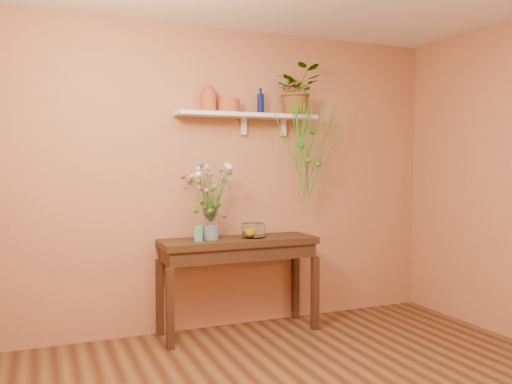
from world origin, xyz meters
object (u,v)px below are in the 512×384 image
object	(u,v)px
glass_bowl	(253,231)
sideboard	(238,252)
glass_vase	(211,226)
blue_bottle	(261,103)
spider_plant	(297,90)
bouquet	(211,185)
terracotta_jug	(209,99)

from	to	relation	value
glass_bowl	sideboard	bearing A→B (deg)	176.33
glass_bowl	glass_vase	bearing A→B (deg)	178.41
blue_bottle	spider_plant	size ratio (longest dim) A/B	0.51
spider_plant	bouquet	world-z (taller)	spider_plant
blue_bottle	bouquet	xyz separation A→B (m)	(-0.51, -0.12, -0.73)
blue_bottle	glass_bowl	world-z (taller)	blue_bottle
bouquet	glass_bowl	xyz separation A→B (m)	(0.39, -0.01, -0.41)
spider_plant	glass_bowl	bearing A→B (deg)	-166.84
terracotta_jug	glass_bowl	size ratio (longest dim) A/B	1.11
sideboard	spider_plant	bearing A→B (deg)	9.52
glass_vase	terracotta_jug	bearing A→B (deg)	79.71
blue_bottle	spider_plant	world-z (taller)	spider_plant
blue_bottle	glass_bowl	bearing A→B (deg)	-134.20
glass_vase	glass_bowl	distance (m)	0.39
glass_vase	sideboard	bearing A→B (deg)	-0.44
sideboard	bouquet	distance (m)	0.64
terracotta_jug	glass_bowl	distance (m)	1.22
sideboard	glass_bowl	size ratio (longest dim) A/B	6.58
terracotta_jug	bouquet	world-z (taller)	terracotta_jug
sideboard	terracotta_jug	size ratio (longest dim) A/B	5.92
spider_plant	glass_vase	distance (m)	1.50
sideboard	glass_vase	bearing A→B (deg)	179.56
spider_plant	glass_vase	world-z (taller)	spider_plant
terracotta_jug	glass_bowl	bearing A→B (deg)	-19.51
sideboard	spider_plant	distance (m)	1.58
glass_vase	bouquet	world-z (taller)	bouquet
glass_vase	spider_plant	bearing A→B (deg)	6.67
blue_bottle	glass_bowl	distance (m)	1.15
bouquet	blue_bottle	bearing A→B (deg)	13.04
terracotta_jug	blue_bottle	size ratio (longest dim) A/B	1.00
spider_plant	glass_bowl	size ratio (longest dim) A/B	2.19
blue_bottle	glass_vase	distance (m)	1.20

